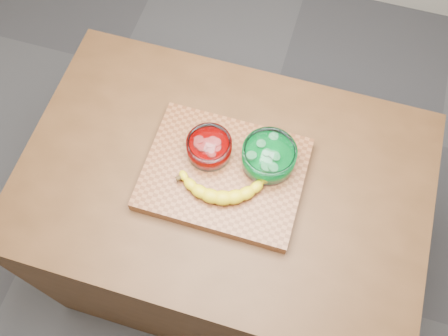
# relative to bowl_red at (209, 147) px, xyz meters

# --- Properties ---
(ground) EXTENTS (3.50, 3.50, 0.00)m
(ground) POSITION_rel_bowl_red_xyz_m (0.06, -0.05, -0.97)
(ground) COLOR #4E4E52
(ground) RESTS_ON ground
(counter) EXTENTS (1.20, 0.80, 0.90)m
(counter) POSITION_rel_bowl_red_xyz_m (0.06, -0.05, -0.52)
(counter) COLOR #4F2F17
(counter) RESTS_ON ground
(cutting_board) EXTENTS (0.45, 0.35, 0.04)m
(cutting_board) POSITION_rel_bowl_red_xyz_m (0.06, -0.05, -0.05)
(cutting_board) COLOR brown
(cutting_board) RESTS_ON counter
(bowl_red) EXTENTS (0.13, 0.13, 0.06)m
(bowl_red) POSITION_rel_bowl_red_xyz_m (0.00, 0.00, 0.00)
(bowl_red) COLOR white
(bowl_red) RESTS_ON cutting_board
(bowl_green) EXTENTS (0.15, 0.15, 0.07)m
(bowl_green) POSITION_rel_bowl_red_xyz_m (0.17, 0.02, 0.00)
(bowl_green) COLOR white
(bowl_green) RESTS_ON cutting_board
(banana) EXTENTS (0.28, 0.16, 0.04)m
(banana) POSITION_rel_bowl_red_xyz_m (0.06, -0.09, -0.01)
(banana) COLOR gold
(banana) RESTS_ON cutting_board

